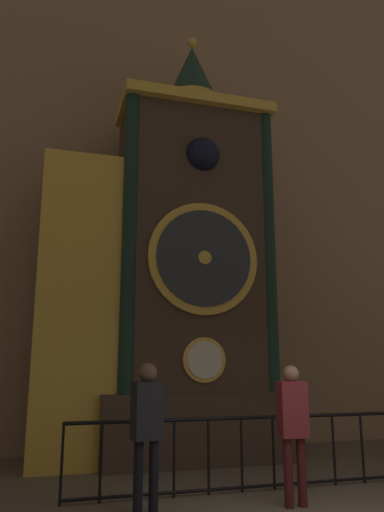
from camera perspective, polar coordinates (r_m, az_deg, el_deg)
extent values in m
cube|color=#997A5B|center=(11.64, -0.53, 10.85)|extent=(24.00, 0.30, 12.45)
cube|color=#423328|center=(9.39, 0.00, -18.78)|extent=(3.41, 1.61, 1.18)
cube|color=#423328|center=(9.60, 0.00, 1.45)|extent=(2.73, 1.40, 5.51)
cube|color=gold|center=(10.46, 0.17, 15.86)|extent=(2.95, 1.54, 0.20)
cylinder|color=gold|center=(8.63, 1.41, -11.78)|extent=(0.76, 0.05, 0.76)
cylinder|color=silver|center=(8.60, 1.47, -11.78)|extent=(0.62, 0.03, 0.62)
cylinder|color=gold|center=(8.82, 1.35, -0.25)|extent=(2.02, 0.07, 2.02)
cylinder|color=#2D333D|center=(8.78, 1.44, -0.19)|extent=(1.74, 0.04, 1.74)
cylinder|color=gold|center=(8.76, 1.48, -0.17)|extent=(0.24, 0.03, 0.24)
cube|color=black|center=(9.89, 0.35, 10.45)|extent=(0.82, 0.42, 0.82)
sphere|color=black|center=(9.51, 1.13, 11.42)|extent=(0.66, 0.66, 0.66)
cylinder|color=#142D23|center=(8.73, -7.12, 2.94)|extent=(0.27, 0.27, 5.51)
cylinder|color=#142D23|center=(9.50, 8.69, 1.75)|extent=(0.27, 0.27, 5.51)
cylinder|color=gold|center=(10.67, 0.00, 16.79)|extent=(1.05, 1.05, 0.30)
cone|color=#163227|center=(11.05, 0.00, 20.19)|extent=(1.00, 1.00, 1.20)
sphere|color=gold|center=(11.45, 0.00, 23.23)|extent=(0.20, 0.20, 0.20)
cube|color=brown|center=(9.07, -12.96, -5.69)|extent=(1.36, 1.19, 5.29)
cube|color=gold|center=(8.46, -12.68, -5.26)|extent=(1.43, 0.06, 5.29)
cylinder|color=black|center=(6.73, -14.67, -21.95)|extent=(0.04, 0.04, 0.96)
cylinder|color=black|center=(6.77, -10.39, -22.08)|extent=(0.04, 0.04, 0.96)
cylinder|color=black|center=(6.84, -6.17, -22.10)|extent=(0.04, 0.04, 0.96)
cylinder|color=black|center=(6.94, -2.06, -22.01)|extent=(0.04, 0.04, 0.96)
cylinder|color=black|center=(7.07, 1.90, -21.83)|extent=(0.04, 0.04, 0.96)
cylinder|color=black|center=(7.23, 5.70, -21.57)|extent=(0.04, 0.04, 0.96)
cylinder|color=black|center=(7.42, 9.30, -21.24)|extent=(0.04, 0.04, 0.96)
cylinder|color=black|center=(7.63, 12.70, -20.85)|extent=(0.04, 0.04, 0.96)
cylinder|color=black|center=(7.86, 15.89, -20.43)|extent=(0.04, 0.04, 0.96)
cylinder|color=black|center=(8.11, 18.88, -19.98)|extent=(0.04, 0.04, 0.96)
cylinder|color=black|center=(7.17, 5.62, -17.93)|extent=(4.69, 0.05, 0.05)
cylinder|color=black|center=(7.31, 5.77, -24.82)|extent=(4.69, 0.04, 0.04)
cylinder|color=black|center=(6.23, -6.18, -23.85)|extent=(0.11, 0.11, 0.80)
cylinder|color=black|center=(6.26, -4.41, -23.82)|extent=(0.11, 0.11, 0.80)
cube|color=black|center=(6.14, -5.16, -17.16)|extent=(0.38, 0.28, 0.66)
sphere|color=brown|center=(6.12, -5.08, -13.13)|extent=(0.23, 0.23, 0.23)
cylinder|color=#461518|center=(6.59, 10.93, -23.12)|extent=(0.11, 0.11, 0.78)
cylinder|color=#461518|center=(6.67, 12.42, -22.92)|extent=(0.11, 0.11, 0.78)
cube|color=maroon|center=(6.53, 11.40, -16.77)|extent=(0.36, 0.25, 0.67)
sphere|color=#8C664C|center=(6.51, 11.24, -13.05)|extent=(0.20, 0.20, 0.20)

